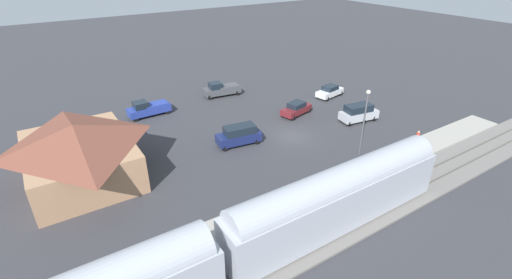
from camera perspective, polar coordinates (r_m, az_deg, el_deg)
ground_plane at (r=42.49m, az=5.78°, el=0.53°), size 200.00×200.00×0.00m
railway_track at (r=34.33m, az=20.48°, el=-8.35°), size 4.80×70.00×0.30m
platform at (r=36.26m, az=15.60°, el=-5.34°), size 3.20×46.00×0.30m
passenger_train at (r=23.54m, az=-5.79°, el=-16.79°), size 2.93×39.78×4.98m
station_building at (r=37.14m, az=-26.15°, el=-1.66°), size 12.42×9.75×5.53m
pedestrian_on_platform at (r=43.05m, az=24.12°, el=0.37°), size 0.36×0.36×1.71m
pickup_charcoal at (r=54.30m, az=-5.47°, el=7.91°), size 2.67×5.61×2.14m
sedan_white at (r=54.73m, az=11.55°, el=7.46°), size 2.63×4.76×1.74m
sedan_maroon at (r=47.81m, az=6.36°, el=4.86°), size 2.86×4.81×1.74m
suv_silver at (r=47.42m, az=15.88°, el=4.09°), size 2.69×5.14×2.22m
pickup_blue at (r=49.25m, az=-16.64°, el=4.72°), size 2.11×5.45×2.14m
suv_navy at (r=40.06m, az=-2.70°, el=0.72°), size 2.62×5.12×2.22m
light_pole_near_platform at (r=38.10m, az=16.81°, el=3.75°), size 0.44×0.44×7.22m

